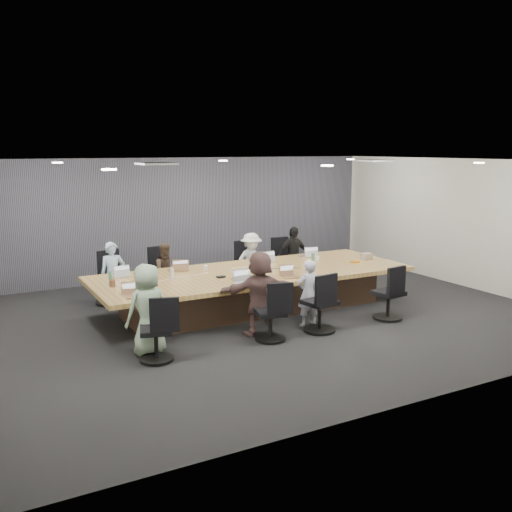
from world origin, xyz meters
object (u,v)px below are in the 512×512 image
laptop_2 (264,260)px  bottle_clear (172,273)px  person_5 (260,293)px  person_2 (251,262)px  person_3 (293,256)px  chair_4 (156,335)px  snack_packet (355,262)px  person_6 (308,293)px  conference_table (253,289)px  chair_5 (270,317)px  stapler (251,277)px  chair_2 (244,269)px  person_1 (167,272)px  bottle_green_left (111,279)px  canvas_bag (366,256)px  laptop_0 (120,275)px  chair_3 (285,264)px  laptop_3 (307,256)px  laptop_4 (137,297)px  laptop_5 (244,283)px  mug_brown (112,283)px  laptop_6 (291,277)px  laptop_1 (176,270)px  person_0 (113,275)px  chair_1 (161,277)px  chair_7 (388,297)px  chair_6 (320,307)px  bottle_green_right (313,260)px  person_4 (148,309)px  chair_0 (109,282)px

laptop_2 → bottle_clear: 2.33m
person_5 → person_2: bearing=-107.0°
person_3 → person_5: size_ratio=0.94×
chair_4 → snack_packet: bearing=34.2°
person_6 → conference_table: bearing=-73.4°
chair_5 → stapler: (0.27, 1.15, 0.39)m
chair_2 → person_1: (-1.90, -0.35, 0.19)m
person_3 → bottle_green_left: 4.54m
person_3 → canvas_bag: bearing=-55.8°
laptop_0 → person_1: size_ratio=0.25×
canvas_bag → bottle_green_left: bearing=177.4°
chair_3 → person_5: person_5 is taller
chair_4 → laptop_3: 4.91m
canvas_bag → conference_table: bearing=178.1°
laptop_4 → stapler: size_ratio=2.11×
laptop_4 → laptop_5: (1.89, 0.00, 0.00)m
laptop_5 → bottle_green_left: bearing=147.3°
bottle_green_left → mug_brown: (0.00, -0.10, -0.06)m
laptop_6 → canvas_bag: bearing=24.9°
laptop_1 → person_0: bearing=-16.0°
chair_1 → chair_4: chair_1 is taller
chair_7 → laptop_0: 4.85m
chair_5 → chair_6: bearing=13.4°
chair_4 → canvas_bag: bearing=34.5°
person_3 → stapler: 2.80m
chair_4 → person_6: size_ratio=0.66×
person_0 → canvas_bag: bearing=-6.8°
chair_7 → person_3: size_ratio=0.61×
chair_6 → laptop_2: chair_6 is taller
person_6 → chair_3: bearing=-111.9°
laptop_5 → laptop_0: bearing=129.0°
person_0 → bottle_clear: size_ratio=6.52×
chair_6 → bottle_green_right: (0.92, 1.59, 0.44)m
chair_1 → person_4: (-1.26, -3.05, 0.26)m
laptop_2 → canvas_bag: size_ratio=1.47×
chair_7 → bottle_green_right: bearing=100.8°
conference_table → chair_5: (-0.60, -1.70, -0.02)m
laptop_2 → person_6: bearing=78.5°
person_0 → laptop_4: 2.16m
person_5 → mug_brown: 2.48m
person_4 → canvas_bag: person_4 is taller
chair_3 → person_0: 4.06m
chair_6 → laptop_1: (-1.58, 2.50, 0.33)m
chair_6 → bottle_green_right: 1.89m
chair_1 → laptop_5: size_ratio=2.48×
bottle_green_left → laptop_5: bearing=-24.8°
laptop_1 → canvas_bag: size_ratio=1.32×
laptop_2 → stapler: stapler is taller
chair_4 → canvas_bag: (5.11, 1.61, 0.42)m
laptop_3 → chair_0: bearing=-7.4°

